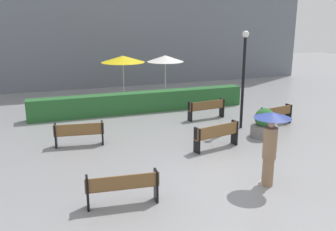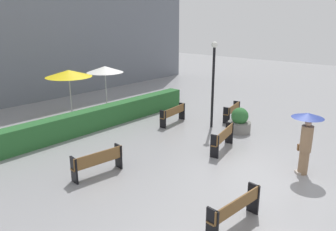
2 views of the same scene
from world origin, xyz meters
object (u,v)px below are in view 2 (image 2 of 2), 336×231
(bench_near_left, at_px, (236,208))
(pedestrian_with_umbrella, at_px, (306,134))
(bench_far_left, at_px, (98,161))
(lamp_post, at_px, (213,76))
(bench_back_row, at_px, (173,113))
(patio_umbrella_white, at_px, (105,69))
(planter_pot, at_px, (239,122))
(bench_far_right, at_px, (232,111))
(patio_umbrella_yellow, at_px, (69,73))
(bench_mid_center, at_px, (223,137))

(bench_near_left, distance_m, pedestrian_with_umbrella, 4.23)
(bench_far_left, xyz_separation_m, lamp_post, (6.74, -0.03, 1.97))
(bench_back_row, bearing_deg, bench_near_left, -129.70)
(bench_back_row, relative_size, patio_umbrella_white, 0.76)
(planter_pot, bearing_deg, pedestrian_with_umbrella, -122.39)
(bench_far_right, relative_size, pedestrian_with_umbrella, 0.78)
(bench_back_row, xyz_separation_m, patio_umbrella_white, (-0.33, 4.79, 1.76))
(bench_far_left, xyz_separation_m, patio_umbrella_white, (5.64, 6.51, 1.78))
(bench_far_left, distance_m, bench_near_left, 4.90)
(bench_back_row, relative_size, planter_pot, 1.61)
(bench_back_row, relative_size, bench_near_left, 1.00)
(bench_back_row, bearing_deg, pedestrian_with_umbrella, -101.20)
(pedestrian_with_umbrella, xyz_separation_m, patio_umbrella_yellow, (-1.45, 11.40, 0.99))
(bench_far_right, xyz_separation_m, lamp_post, (-1.68, 0.15, 1.98))
(patio_umbrella_yellow, relative_size, patio_umbrella_white, 1.04)
(bench_far_left, distance_m, planter_pot, 7.10)
(patio_umbrella_white, bearing_deg, bench_far_left, -130.89)
(bench_near_left, height_order, pedestrian_with_umbrella, pedestrian_with_umbrella)
(lamp_post, xyz_separation_m, patio_umbrella_yellow, (-3.58, 6.33, -0.10))
(bench_near_left, bearing_deg, planter_pot, 28.25)
(bench_far_right, height_order, bench_back_row, bench_back_row)
(bench_mid_center, bearing_deg, patio_umbrella_yellow, 99.77)
(patio_umbrella_yellow, height_order, patio_umbrella_white, patio_umbrella_yellow)
(bench_back_row, xyz_separation_m, bench_mid_center, (-1.37, -3.72, 0.02))
(planter_pot, relative_size, patio_umbrella_yellow, 0.45)
(bench_mid_center, xyz_separation_m, patio_umbrella_white, (1.04, 8.51, 1.73))
(bench_far_right, xyz_separation_m, bench_back_row, (-2.46, 1.90, 0.03))
(pedestrian_with_umbrella, relative_size, lamp_post, 0.52)
(bench_far_right, relative_size, planter_pot, 1.41)
(planter_pot, distance_m, patio_umbrella_white, 8.22)
(bench_mid_center, height_order, bench_near_left, bench_mid_center)
(bench_mid_center, height_order, lamp_post, lamp_post)
(bench_near_left, relative_size, patio_umbrella_yellow, 0.73)
(bench_back_row, relative_size, bench_mid_center, 1.01)
(bench_far_right, distance_m, lamp_post, 2.60)
(planter_pot, bearing_deg, lamp_post, 99.21)
(patio_umbrella_white, bearing_deg, bench_near_left, -114.35)
(bench_mid_center, height_order, pedestrian_with_umbrella, pedestrian_with_umbrella)
(planter_pot, height_order, patio_umbrella_yellow, patio_umbrella_yellow)
(bench_back_row, distance_m, patio_umbrella_white, 5.11)
(bench_far_left, bearing_deg, patio_umbrella_yellow, 63.33)
(bench_far_right, bearing_deg, bench_near_left, -149.38)
(patio_umbrella_yellow, distance_m, patio_umbrella_white, 2.48)
(pedestrian_with_umbrella, bearing_deg, bench_far_left, 132.17)
(bench_far_left, relative_size, bench_far_right, 1.11)
(planter_pot, bearing_deg, bench_back_row, 107.72)
(bench_back_row, relative_size, patio_umbrella_yellow, 0.73)
(pedestrian_with_umbrella, distance_m, patio_umbrella_yellow, 11.53)
(bench_mid_center, xyz_separation_m, pedestrian_with_umbrella, (0.02, -3.10, 0.84))
(lamp_post, height_order, patio_umbrella_yellow, lamp_post)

